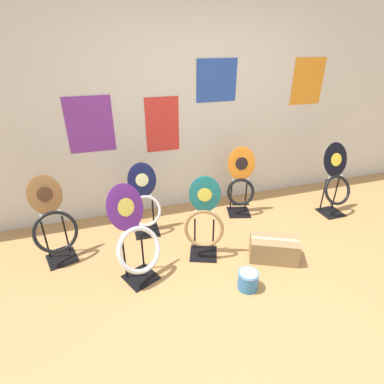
# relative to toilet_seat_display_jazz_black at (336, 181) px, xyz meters

# --- Properties ---
(ground_plane) EXTENTS (14.00, 14.00, 0.00)m
(ground_plane) POSITION_rel_toilet_seat_display_jazz_black_xyz_m (-1.60, -1.16, -0.45)
(ground_plane) COLOR #B7844C
(wall_back) EXTENTS (8.00, 0.07, 2.60)m
(wall_back) POSITION_rel_toilet_seat_display_jazz_black_xyz_m (-1.60, 0.82, 0.85)
(wall_back) COLOR silver
(wall_back) RESTS_ON ground_plane
(toilet_seat_display_jazz_black) EXTENTS (0.38, 0.34, 0.91)m
(toilet_seat_display_jazz_black) POSITION_rel_toilet_seat_display_jazz_black_xyz_m (0.00, 0.00, 0.00)
(toilet_seat_display_jazz_black) COLOR black
(toilet_seat_display_jazz_black) RESTS_ON ground_plane
(toilet_seat_display_orange_sun) EXTENTS (0.39, 0.34, 0.88)m
(toilet_seat_display_orange_sun) POSITION_rel_toilet_seat_display_jazz_black_xyz_m (-1.15, 0.34, -0.05)
(toilet_seat_display_orange_sun) COLOR black
(toilet_seat_display_orange_sun) RESTS_ON ground_plane
(toilet_seat_display_woodgrain) EXTENTS (0.47, 0.44, 0.88)m
(toilet_seat_display_woodgrain) POSITION_rel_toilet_seat_display_jazz_black_xyz_m (-3.31, 0.07, -0.03)
(toilet_seat_display_woodgrain) COLOR black
(toilet_seat_display_woodgrain) RESTS_ON ground_plane
(toilet_seat_display_teal_sax) EXTENTS (0.42, 0.36, 0.89)m
(toilet_seat_display_teal_sax) POSITION_rel_toilet_seat_display_jazz_black_xyz_m (-1.88, -0.33, -0.03)
(toilet_seat_display_teal_sax) COLOR black
(toilet_seat_display_teal_sax) RESTS_ON ground_plane
(toilet_seat_display_navy_moon) EXTENTS (0.37, 0.31, 0.83)m
(toilet_seat_display_navy_moon) POSITION_rel_toilet_seat_display_jazz_black_xyz_m (-2.38, 0.29, -0.06)
(toilet_seat_display_navy_moon) COLOR black
(toilet_seat_display_navy_moon) RESTS_ON ground_plane
(toilet_seat_display_purple_note) EXTENTS (0.51, 0.50, 0.92)m
(toilet_seat_display_purple_note) POSITION_rel_toilet_seat_display_jazz_black_xyz_m (-2.58, -0.46, -0.04)
(toilet_seat_display_purple_note) COLOR black
(toilet_seat_display_purple_note) RESTS_ON ground_plane
(paint_can) EXTENTS (0.19, 0.19, 0.18)m
(paint_can) POSITION_rel_toilet_seat_display_jazz_black_xyz_m (-1.65, -0.90, -0.35)
(paint_can) COLOR teal
(paint_can) RESTS_ON ground_plane
(storage_box) EXTENTS (0.54, 0.44, 0.24)m
(storage_box) POSITION_rel_toilet_seat_display_jazz_black_xyz_m (-1.21, -0.61, -0.33)
(storage_box) COLOR #93754C
(storage_box) RESTS_ON ground_plane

